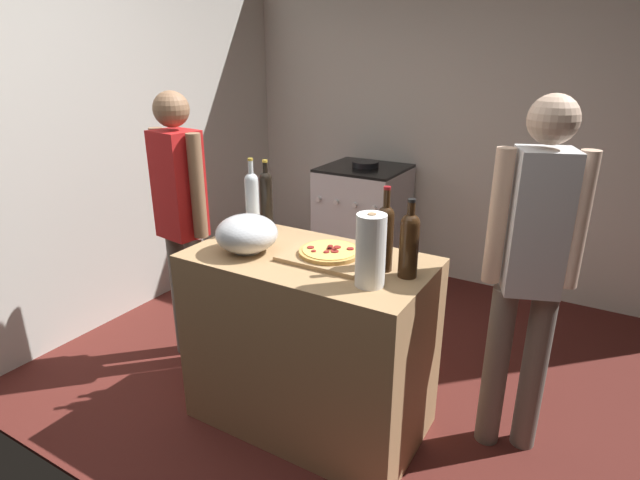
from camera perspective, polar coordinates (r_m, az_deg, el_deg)
name	(u,v)px	position (r m, az deg, el deg)	size (l,w,h in m)	color
ground_plane	(370,349)	(3.31, 5.66, -12.01)	(4.01, 3.22, 0.02)	#511E19
kitchen_wall_rear	(453,116)	(4.11, 14.65, 13.31)	(4.01, 0.10, 2.60)	beige
kitchen_wall_left	(152,120)	(3.89, -18.30, 12.60)	(0.10, 3.22, 2.60)	beige
counter	(309,342)	(2.50, -1.19, -11.34)	(1.11, 0.62, 0.88)	tan
cutting_board	(330,256)	(2.29, 1.13, -1.79)	(0.40, 0.32, 0.02)	tan
pizza	(330,252)	(2.28, 1.14, -1.30)	(0.28, 0.28, 0.03)	tan
mixing_bowl	(247,234)	(2.36, -8.21, 0.71)	(0.29, 0.29, 0.18)	#B2B2B7
paper_towel_roll	(371,251)	(1.98, 5.68, -1.18)	(0.12, 0.12, 0.30)	white
wine_bottle_green	(385,235)	(2.13, 7.30, 0.59)	(0.07, 0.07, 0.36)	#331E0F
wine_bottle_dark	(252,201)	(2.57, -7.59, 4.36)	(0.07, 0.07, 0.39)	silver
wine_bottle_amber	(409,242)	(2.08, 9.95, -0.23)	(0.08, 0.08, 0.33)	#331E0F
wine_bottle_clear	(266,197)	(2.65, -6.05, 4.76)	(0.07, 0.07, 0.36)	black
stove	(363,223)	(4.11, 4.79, 1.90)	(0.62, 0.62, 0.96)	#B7B7BC
person_in_stripes	(182,215)	(2.94, -15.23, 2.76)	(0.40, 0.23, 1.57)	slate
person_in_red	(531,263)	(2.31, 22.54, -2.34)	(0.37, 0.26, 1.61)	slate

